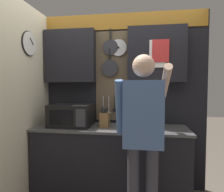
% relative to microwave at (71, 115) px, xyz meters
% --- Properties ---
extents(base_cabinet_counter, '(1.97, 0.62, 0.91)m').
position_rel_microwave_xyz_m(base_cabinet_counter, '(0.52, 0.02, -0.60)').
color(base_cabinet_counter, black).
rests_on(base_cabinet_counter, ground_plane).
extents(back_wall_unit, '(2.54, 0.23, 2.44)m').
position_rel_microwave_xyz_m(back_wall_unit, '(0.52, 0.29, 0.46)').
color(back_wall_unit, black).
rests_on(back_wall_unit, ground_plane).
extents(side_wall, '(0.07, 1.60, 2.44)m').
position_rel_microwave_xyz_m(side_wall, '(-0.49, -0.38, 0.18)').
color(side_wall, beige).
rests_on(side_wall, ground_plane).
extents(microwave, '(0.54, 0.40, 0.29)m').
position_rel_microwave_xyz_m(microwave, '(0.00, 0.00, 0.00)').
color(microwave, black).
rests_on(microwave, base_cabinet_counter).
extents(knife_block, '(0.11, 0.15, 0.27)m').
position_rel_microwave_xyz_m(knife_block, '(0.45, 0.00, -0.05)').
color(knife_block, brown).
rests_on(knife_block, base_cabinet_counter).
extents(utensil_crock, '(0.11, 0.11, 0.31)m').
position_rel_microwave_xyz_m(utensil_crock, '(1.13, 0.00, -0.06)').
color(utensil_crock, white).
rests_on(utensil_crock, base_cabinet_counter).
extents(person, '(0.54, 0.62, 1.74)m').
position_rel_microwave_xyz_m(person, '(0.93, -0.56, -0.01)').
color(person, '#383842').
rests_on(person, ground_plane).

